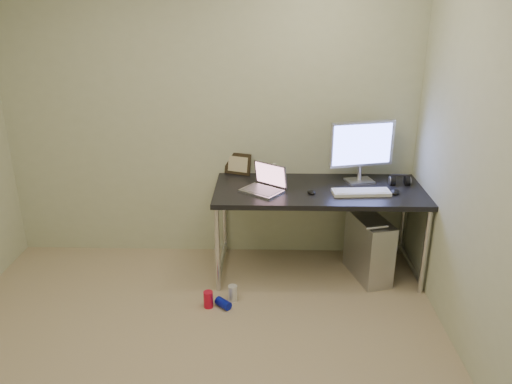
% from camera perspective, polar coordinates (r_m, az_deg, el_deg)
% --- Properties ---
extents(floor, '(3.50, 3.50, 0.00)m').
position_cam_1_polar(floor, '(3.25, -8.22, -20.92)').
color(floor, tan).
rests_on(floor, ground).
extents(wall_back, '(3.50, 0.02, 2.50)m').
position_cam_1_polar(wall_back, '(4.26, -5.37, 8.57)').
color(wall_back, beige).
rests_on(wall_back, ground).
extents(desk, '(1.68, 0.73, 0.75)m').
position_cam_1_polar(desk, '(4.07, 7.18, -0.58)').
color(desk, black).
rests_on(desk, ground).
extents(tower_computer, '(0.34, 0.54, 0.55)m').
position_cam_1_polar(tower_computer, '(4.23, 12.75, -6.20)').
color(tower_computer, silver).
rests_on(tower_computer, ground).
extents(cable_a, '(0.01, 0.16, 0.69)m').
position_cam_1_polar(cable_a, '(4.51, 11.36, -2.38)').
color(cable_a, black).
rests_on(cable_a, ground).
extents(cable_b, '(0.02, 0.11, 0.71)m').
position_cam_1_polar(cable_b, '(4.52, 12.51, -2.71)').
color(cable_b, black).
rests_on(cable_b, ground).
extents(can_red, '(0.09, 0.09, 0.13)m').
position_cam_1_polar(can_red, '(3.85, -5.47, -12.12)').
color(can_red, red).
rests_on(can_red, ground).
extents(can_white, '(0.09, 0.09, 0.13)m').
position_cam_1_polar(can_white, '(3.91, -2.68, -11.48)').
color(can_white, silver).
rests_on(can_white, ground).
extents(can_blue, '(0.14, 0.13, 0.07)m').
position_cam_1_polar(can_blue, '(3.85, -3.76, -12.59)').
color(can_blue, '#0A16B2').
rests_on(can_blue, ground).
extents(laptop, '(0.39, 0.38, 0.21)m').
position_cam_1_polar(laptop, '(3.95, 1.04, 0.86)').
color(laptop, silver).
rests_on(laptop, desk).
extents(monitor, '(0.54, 0.21, 0.51)m').
position_cam_1_polar(monitor, '(4.16, 12.01, 5.08)').
color(monitor, silver).
rests_on(monitor, desk).
extents(keyboard, '(0.46, 0.18, 0.03)m').
position_cam_1_polar(keyboard, '(3.98, 11.92, -0.03)').
color(keyboard, white).
rests_on(keyboard, desk).
extents(mouse_right, '(0.10, 0.13, 0.04)m').
position_cam_1_polar(mouse_right, '(4.05, 15.58, 0.11)').
color(mouse_right, black).
rests_on(mouse_right, desk).
extents(mouse_left, '(0.08, 0.11, 0.03)m').
position_cam_1_polar(mouse_left, '(3.93, 6.36, 0.11)').
color(mouse_left, black).
rests_on(mouse_left, desk).
extents(headphones, '(0.16, 0.10, 0.11)m').
position_cam_1_polar(headphones, '(4.26, 16.09, 1.22)').
color(headphones, black).
rests_on(headphones, desk).
extents(picture_frame, '(0.24, 0.14, 0.19)m').
position_cam_1_polar(picture_frame, '(4.32, -2.09, 3.24)').
color(picture_frame, black).
rests_on(picture_frame, desk).
extents(webcam, '(0.04, 0.03, 0.11)m').
position_cam_1_polar(webcam, '(4.27, 2.10, 2.89)').
color(webcam, silver).
rests_on(webcam, desk).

